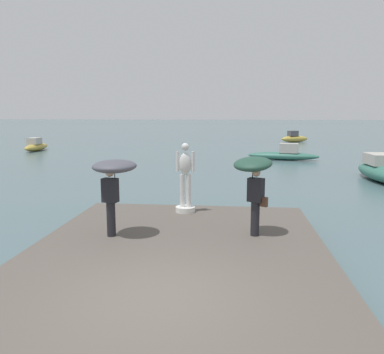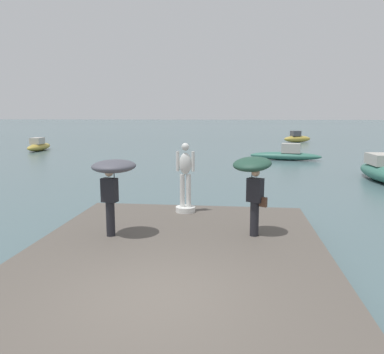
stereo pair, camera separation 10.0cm
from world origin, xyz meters
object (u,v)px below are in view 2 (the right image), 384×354
object	(u,v)px
statue_white_figure	(185,183)
boat_mid	(286,155)
onlooker_left	(113,174)
boat_leftward	(297,138)
boat_rightward	(39,146)
boat_far	(382,171)
onlooker_right	(253,174)

from	to	relation	value
statue_white_figure	boat_mid	xyz separation A→B (m)	(5.34, 18.18, -0.91)
onlooker_left	boat_leftward	size ratio (longest dim) A/B	0.52
statue_white_figure	boat_rightward	xyz separation A→B (m)	(-17.18, 23.32, -0.87)
boat_mid	boat_leftward	xyz separation A→B (m)	(3.65, 19.34, 0.10)
boat_mid	boat_leftward	bearing A→B (deg)	79.31
boat_far	boat_rightward	size ratio (longest dim) A/B	1.16
boat_far	boat_rightward	xyz separation A→B (m)	(-26.34, 14.13, -0.07)
boat_mid	boat_rightward	size ratio (longest dim) A/B	1.22
boat_rightward	onlooker_left	bearing A→B (deg)	-58.82
statue_white_figure	boat_far	xyz separation A→B (m)	(9.16, 9.19, -0.80)
onlooker_left	boat_far	size ratio (longest dim) A/B	0.38
boat_far	boat_leftward	xyz separation A→B (m)	(-0.17, 28.34, -0.02)
onlooker_right	boat_mid	distance (m)	20.68
statue_white_figure	onlooker_left	size ratio (longest dim) A/B	1.11
boat_rightward	boat_mid	bearing A→B (deg)	-12.85
boat_mid	boat_leftward	size ratio (longest dim) A/B	1.45
boat_leftward	boat_rightward	distance (m)	29.78
onlooker_left	boat_mid	distance (m)	21.96
boat_far	boat_mid	bearing A→B (deg)	113.00
boat_rightward	boat_leftward	bearing A→B (deg)	28.50
onlooker_left	boat_rightward	distance (m)	30.38
statue_white_figure	boat_leftward	xyz separation A→B (m)	(8.99, 37.53, -0.81)
onlooker_left	boat_leftward	world-z (taller)	onlooker_left
statue_white_figure	boat_mid	world-z (taller)	statue_white_figure
onlooker_left	onlooker_right	distance (m)	3.49
onlooker_right	boat_far	distance (m)	13.51
onlooker_left	boat_rightward	size ratio (longest dim) A/B	0.44
statue_white_figure	boat_rightward	world-z (taller)	statue_white_figure
onlooker_left	boat_mid	size ratio (longest dim) A/B	0.36
onlooker_right	boat_far	xyz separation A→B (m)	(7.17, 11.36, -1.44)
onlooker_right	boat_far	world-z (taller)	onlooker_right
statue_white_figure	onlooker_left	world-z (taller)	statue_white_figure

